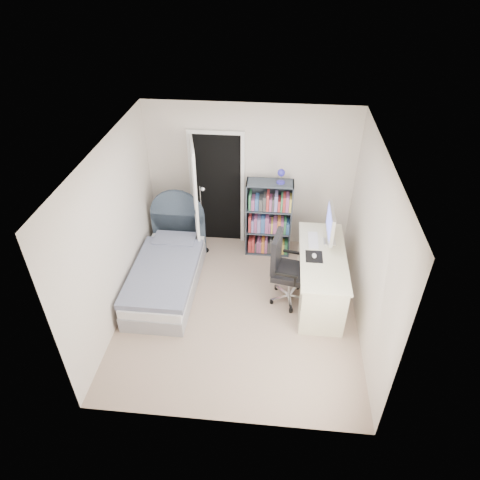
# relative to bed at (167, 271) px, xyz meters

# --- Properties ---
(room_shell) EXTENTS (3.50, 3.70, 2.60)m
(room_shell) POSITION_rel_bed_xyz_m (1.17, -0.43, 0.98)
(room_shell) COLOR gray
(room_shell) RESTS_ON ground
(door) EXTENTS (0.92, 0.81, 2.06)m
(door) POSITION_rel_bed_xyz_m (0.42, 1.09, 0.76)
(door) COLOR black
(door) RESTS_ON ground
(bed) EXTENTS (0.95, 1.97, 1.21)m
(bed) POSITION_rel_bed_xyz_m (0.00, 0.00, 0.00)
(bed) COLOR gray
(bed) RESTS_ON ground
(nightstand) EXTENTS (0.41, 0.41, 0.60)m
(nightstand) POSITION_rel_bed_xyz_m (0.00, 1.17, 0.12)
(nightstand) COLOR tan
(nightstand) RESTS_ON ground
(floor_lamp) EXTENTS (0.19, 0.19, 1.30)m
(floor_lamp) POSITION_rel_bed_xyz_m (0.42, 0.92, 0.26)
(floor_lamp) COLOR silver
(floor_lamp) RESTS_ON ground
(bookcase) EXTENTS (0.76, 0.32, 1.60)m
(bookcase) POSITION_rel_bed_xyz_m (1.52, 1.05, 0.36)
(bookcase) COLOR #333C46
(bookcase) RESTS_ON ground
(desk) EXTENTS (0.66, 1.65, 1.36)m
(desk) POSITION_rel_bed_xyz_m (2.34, -0.02, 0.17)
(desk) COLOR beige
(desk) RESTS_ON ground
(office_chair) EXTENTS (0.61, 0.63, 1.14)m
(office_chair) POSITION_rel_bed_xyz_m (1.80, -0.11, 0.35)
(office_chair) COLOR silver
(office_chair) RESTS_ON ground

